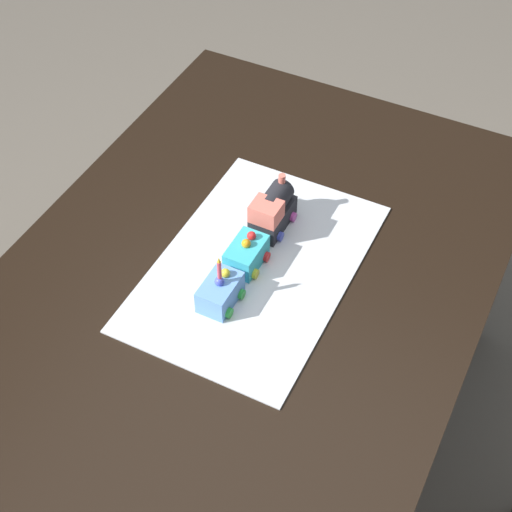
# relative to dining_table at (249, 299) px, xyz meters

# --- Properties ---
(ground_plane) EXTENTS (8.00, 8.00, 0.00)m
(ground_plane) POSITION_rel_dining_table_xyz_m (0.00, 0.00, -0.63)
(ground_plane) COLOR #6B6054
(dining_table) EXTENTS (1.40, 1.00, 0.74)m
(dining_table) POSITION_rel_dining_table_xyz_m (0.00, 0.00, 0.00)
(dining_table) COLOR black
(dining_table) RESTS_ON ground
(cake_board) EXTENTS (0.60, 0.40, 0.00)m
(cake_board) POSITION_rel_dining_table_xyz_m (-0.01, 0.01, 0.11)
(cake_board) COLOR silver
(cake_board) RESTS_ON dining_table
(cake_locomotive) EXTENTS (0.14, 0.08, 0.12)m
(cake_locomotive) POSITION_rel_dining_table_xyz_m (-0.13, -0.01, 0.16)
(cake_locomotive) COLOR #232328
(cake_locomotive) RESTS_ON cake_board
(cake_car_gondola_turquoise) EXTENTS (0.10, 0.08, 0.07)m
(cake_car_gondola_turquoise) POSITION_rel_dining_table_xyz_m (-0.01, -0.01, 0.14)
(cake_car_gondola_turquoise) COLOR #38B7C6
(cake_car_gondola_turquoise) RESTS_ON cake_board
(cake_car_tanker_sky_blue) EXTENTS (0.10, 0.08, 0.07)m
(cake_car_tanker_sky_blue) POSITION_rel_dining_table_xyz_m (0.11, -0.01, 0.14)
(cake_car_tanker_sky_blue) COLOR #669EEA
(cake_car_tanker_sky_blue) RESTS_ON cake_board
(birthday_candle) EXTENTS (0.01, 0.01, 0.06)m
(birthday_candle) POSITION_rel_dining_table_xyz_m (0.11, -0.01, 0.21)
(birthday_candle) COLOR #F24C59
(birthday_candle) RESTS_ON cake_car_tanker_sky_blue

